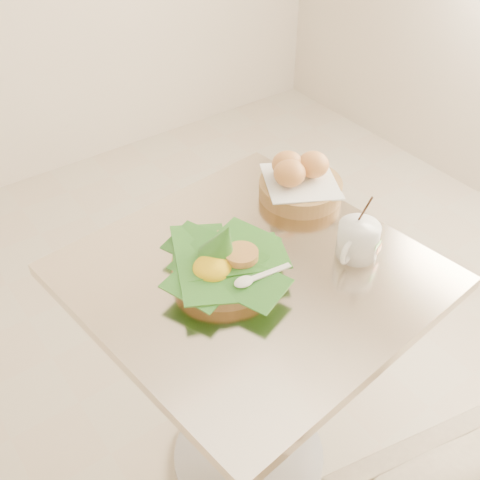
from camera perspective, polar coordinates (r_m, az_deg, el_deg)
floor at (r=1.88m, az=-2.38°, el=-20.92°), size 3.60×3.60×0.00m
cafe_table at (r=1.47m, az=1.02°, el=-9.33°), size 0.78×0.78×0.75m
rice_basket at (r=1.28m, az=-1.62°, el=-2.14°), size 0.28×0.28×0.14m
bread_basket at (r=1.52m, az=5.62°, el=5.65°), size 0.24×0.24×0.11m
coffee_mug at (r=1.35m, az=11.08°, el=0.01°), size 0.12×0.10×0.16m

